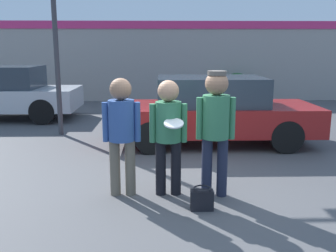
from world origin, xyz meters
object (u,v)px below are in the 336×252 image
person_right (216,121)px  parked_car_near (213,111)px  person_left (122,126)px  handbag (202,199)px  shrub (237,88)px  parked_car_far (5,93)px  person_middle_with_frisbee (168,128)px  street_lamp (64,2)px

person_right → parked_car_near: person_right is taller
person_left → handbag: bearing=-26.9°
person_right → shrub: bearing=76.5°
person_left → shrub: (3.54, 9.20, -0.44)m
parked_car_far → person_middle_with_frisbee: bearing=-52.1°
person_right → street_lamp: size_ratio=0.36×
parked_car_far → shrub: size_ratio=3.63×
parked_car_near → street_lamp: (-3.38, 1.00, 2.40)m
person_middle_with_frisbee → handbag: size_ratio=5.37×
person_middle_with_frisbee → shrub: 9.65m
person_middle_with_frisbee → person_right: bearing=-5.9°
person_right → shrub: 9.55m
parked_car_far → handbag: 8.42m
street_lamp → shrub: 7.83m
parked_car_near → street_lamp: bearing=163.6°
parked_car_near → shrub: bearing=73.8°
parked_car_far → handbag: parked_car_far is taller
person_middle_with_frisbee → shrub: bearing=72.6°
shrub → handbag: size_ratio=3.75×
shrub → person_right: bearing=-103.5°
parked_car_far → street_lamp: size_ratio=0.84×
person_left → street_lamp: size_ratio=0.34×
parked_car_far → handbag: bearing=-52.1°
person_left → parked_car_far: person_left is taller
handbag → street_lamp: bearing=121.4°
parked_car_far → street_lamp: bearing=-41.3°
street_lamp → shrub: (5.20, 5.26, -2.56)m
person_right → street_lamp: 5.41m
street_lamp → shrub: bearing=45.3°
person_left → parked_car_far: bearing=123.9°
person_left → person_right: person_right is taller
parked_car_near → parked_car_far: parked_car_far is taller
person_left → handbag: size_ratio=5.47×
person_middle_with_frisbee → person_right: size_ratio=0.93×
person_left → person_middle_with_frisbee: (0.66, -0.00, -0.02)m
parked_car_near → handbag: parked_car_near is taller
street_lamp → handbag: (2.75, -4.50, -3.00)m
street_lamp → shrub: size_ratio=4.32×
person_middle_with_frisbee → street_lamp: street_lamp is taller
person_middle_with_frisbee → street_lamp: bearing=120.4°
person_middle_with_frisbee → handbag: (0.43, -0.55, -0.85)m
parked_car_near → parked_car_far: 6.57m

